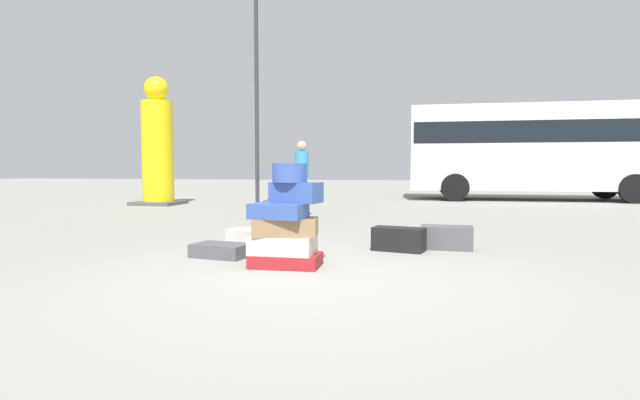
# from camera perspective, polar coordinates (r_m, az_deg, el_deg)

# --- Properties ---
(ground_plane) EXTENTS (80.00, 80.00, 0.00)m
(ground_plane) POSITION_cam_1_polar(r_m,az_deg,el_deg) (5.07, -0.97, -8.73)
(ground_plane) COLOR gray
(suitcase_tower) EXTENTS (0.77, 0.58, 1.14)m
(suitcase_tower) POSITION_cam_1_polar(r_m,az_deg,el_deg) (5.55, -3.86, -2.75)
(suitcase_tower) COLOR maroon
(suitcase_tower) RESTS_ON ground
(suitcase_charcoal_left_side) EXTENTS (0.73, 0.53, 0.16)m
(suitcase_charcoal_left_side) POSITION_cam_1_polar(r_m,az_deg,el_deg) (6.29, -11.14, -5.61)
(suitcase_charcoal_left_side) COLOR #4C4C51
(suitcase_charcoal_left_side) RESTS_ON ground
(suitcase_cream_white_trunk) EXTENTS (0.88, 0.65, 0.24)m
(suitcase_cream_white_trunk) POSITION_cam_1_polar(r_m,az_deg,el_deg) (6.94, -7.28, -4.37)
(suitcase_cream_white_trunk) COLOR beige
(suitcase_cream_white_trunk) RESTS_ON ground
(suitcase_black_foreground_near) EXTENTS (0.72, 0.46, 0.31)m
(suitcase_black_foreground_near) POSITION_cam_1_polar(r_m,az_deg,el_deg) (6.69, 8.89, -4.40)
(suitcase_black_foreground_near) COLOR black
(suitcase_black_foreground_near) RESTS_ON ground
(suitcase_charcoal_foreground_far) EXTENTS (0.71, 0.45, 0.31)m
(suitcase_charcoal_foreground_far) POSITION_cam_1_polar(r_m,az_deg,el_deg) (7.00, 14.13, -4.13)
(suitcase_charcoal_foreground_far) COLOR #4C4C51
(suitcase_charcoal_foreground_far) RESTS_ON ground
(person_bearded_onlooker) EXTENTS (0.30, 0.32, 1.68)m
(person_bearded_onlooker) POSITION_cam_1_polar(r_m,az_deg,el_deg) (11.10, -2.07, 3.23)
(person_bearded_onlooker) COLOR #3F334C
(person_bearded_onlooker) RESTS_ON ground
(yellow_dummy_statue) EXTENTS (1.28, 1.28, 3.75)m
(yellow_dummy_statue) POSITION_cam_1_polar(r_m,az_deg,el_deg) (15.67, -17.90, 5.58)
(yellow_dummy_statue) COLOR yellow
(yellow_dummy_statue) RESTS_ON ground
(parked_bus) EXTENTS (8.22, 2.85, 3.15)m
(parked_bus) POSITION_cam_1_polar(r_m,az_deg,el_deg) (18.60, 23.08, 5.65)
(parked_bus) COLOR silver
(parked_bus) RESTS_ON ground
(lamp_post) EXTENTS (0.36, 0.36, 6.37)m
(lamp_post) POSITION_cam_1_polar(r_m,az_deg,el_deg) (15.36, -7.21, 15.06)
(lamp_post) COLOR #333338
(lamp_post) RESTS_ON ground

